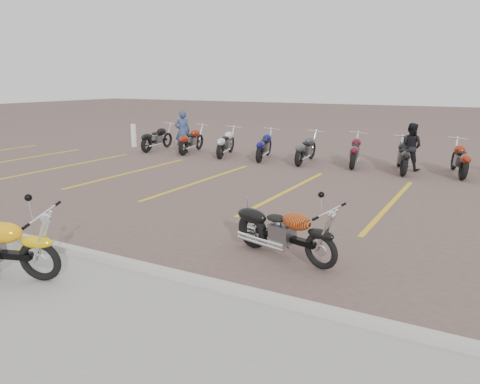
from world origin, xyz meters
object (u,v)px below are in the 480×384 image
object	(u,v)px
person_a	(183,132)
bollard	(134,135)
flame_cruiser	(283,233)
person_b	(410,147)

from	to	relation	value
person_a	bollard	bearing A→B (deg)	-49.02
flame_cruiser	bollard	xyz separation A→B (m)	(-11.16, 9.00, 0.08)
flame_cruiser	person_a	size ratio (longest dim) A/B	1.19
flame_cruiser	bollard	world-z (taller)	bollard
flame_cruiser	person_a	xyz separation A→B (m)	(-8.26, 8.65, 0.43)
person_a	flame_cruiser	bearing A→B (deg)	91.46
person_a	bollard	size ratio (longest dim) A/B	1.70
person_a	bollard	distance (m)	2.94
person_a	person_b	world-z (taller)	person_a
person_a	bollard	world-z (taller)	person_a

